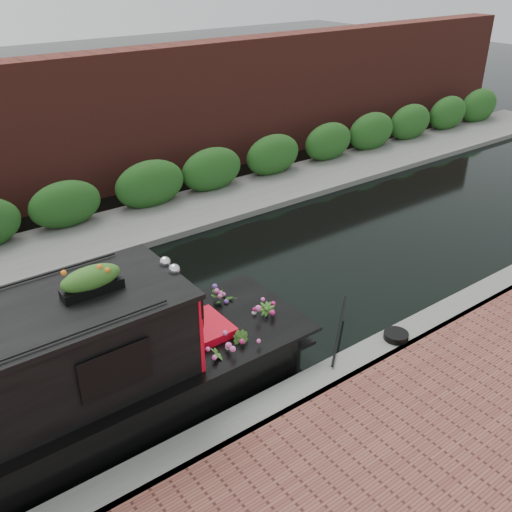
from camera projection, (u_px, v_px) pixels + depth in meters
ground at (168, 320)px, 11.25m from camera, size 80.00×80.00×0.00m
near_bank_coping at (270, 416)px, 8.91m from camera, size 40.00×0.60×0.50m
far_bank_path at (86, 243)px, 14.23m from camera, size 40.00×2.40×0.34m
far_hedge at (73, 230)px, 14.86m from camera, size 40.00×1.10×2.80m
far_brick_wall at (46, 205)px, 16.35m from camera, size 40.00×1.00×8.00m
rope_fender at (284, 327)px, 10.73m from camera, size 0.37×0.40×0.37m
coiled_mooring_rope at (396, 336)px, 10.27m from camera, size 0.45×0.45×0.12m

